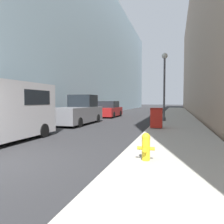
# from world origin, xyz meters

# --- Properties ---
(sidewalk_right) EXTENTS (3.27, 60.00, 0.16)m
(sidewalk_right) POSITION_xyz_m (4.90, 18.00, 0.08)
(sidewalk_right) COLOR #B7B2A8
(sidewalk_right) RESTS_ON ground
(building_left_glass) EXTENTS (12.00, 60.00, 17.81)m
(building_left_glass) POSITION_xyz_m (-10.38, 26.00, 8.90)
(building_left_glass) COLOR #99B7C6
(building_left_glass) RESTS_ON ground
(fire_hydrant) EXTENTS (0.45, 0.33, 0.71)m
(fire_hydrant) POSITION_xyz_m (4.06, 1.18, 0.53)
(fire_hydrant) COLOR yellow
(fire_hydrant) RESTS_ON sidewalk_right
(trash_bin) EXTENTS (0.66, 0.59, 1.14)m
(trash_bin) POSITION_xyz_m (3.74, 8.10, 0.74)
(trash_bin) COLOR red
(trash_bin) RESTS_ON sidewalk_right
(lamppost) EXTENTS (0.44, 0.44, 5.19)m
(lamppost) POSITION_xyz_m (3.91, 12.87, 3.39)
(lamppost) COLOR #4C4C51
(lamppost) RESTS_ON sidewalk_right
(white_van) EXTENTS (2.08, 5.19, 2.47)m
(white_van) POSITION_xyz_m (-2.02, 2.82, 1.36)
(white_van) COLOR silver
(white_van) RESTS_ON ground
(pickup_truck) EXTENTS (2.02, 5.39, 2.15)m
(pickup_truck) POSITION_xyz_m (-2.02, 10.18, 0.89)
(pickup_truck) COLOR slate
(pickup_truck) RESTS_ON ground
(parked_sedan_near) EXTENTS (1.96, 4.40, 1.68)m
(parked_sedan_near) POSITION_xyz_m (-1.96, 17.45, 0.77)
(parked_sedan_near) COLOR maroon
(parked_sedan_near) RESTS_ON ground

